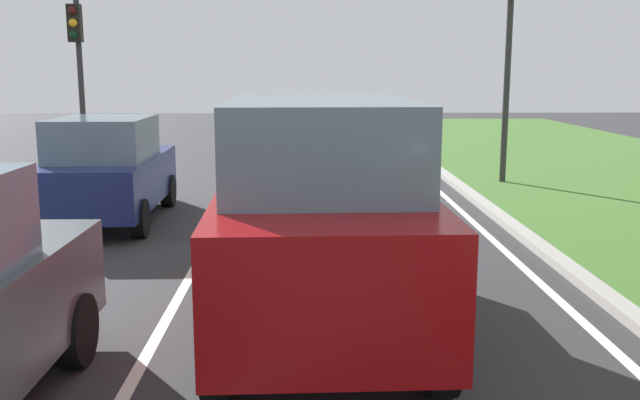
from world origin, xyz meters
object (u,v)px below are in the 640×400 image
at_px(car_suv_ahead, 320,214).
at_px(traffic_light_overhead_left, 78,53).
at_px(car_hatchback_far, 108,170).
at_px(traffic_light_near_right, 511,22).

bearing_deg(car_suv_ahead, traffic_light_overhead_left, 115.85).
bearing_deg(car_hatchback_far, car_suv_ahead, -56.74).
relative_size(car_hatchback_far, traffic_light_overhead_left, 0.87).
distance_m(car_suv_ahead, traffic_light_overhead_left, 12.55).
bearing_deg(car_suv_ahead, car_hatchback_far, 122.67).
distance_m(car_suv_ahead, car_hatchback_far, 6.17).
relative_size(car_suv_ahead, car_hatchback_far, 1.22).
bearing_deg(car_suv_ahead, traffic_light_near_right, 62.28).
height_order(car_suv_ahead, traffic_light_overhead_left, traffic_light_overhead_left).
relative_size(car_suv_ahead, traffic_light_near_right, 0.85).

